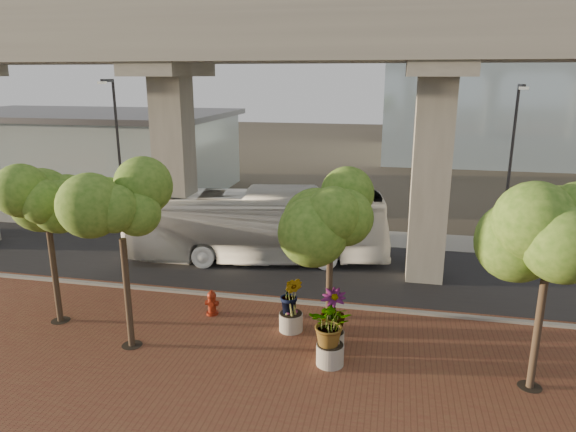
# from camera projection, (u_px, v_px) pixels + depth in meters

# --- Properties ---
(ground) EXTENTS (160.00, 160.00, 0.00)m
(ground) POSITION_uv_depth(u_px,v_px,m) (287.00, 284.00, 23.04)
(ground) COLOR #3C372C
(ground) RESTS_ON ground
(brick_plaza) EXTENTS (70.00, 13.00, 0.06)m
(brick_plaza) POSITION_uv_depth(u_px,v_px,m) (232.00, 384.00, 15.48)
(brick_plaza) COLOR brown
(brick_plaza) RESTS_ON ground
(asphalt_road) EXTENTS (90.00, 8.00, 0.04)m
(asphalt_road) POSITION_uv_depth(u_px,v_px,m) (296.00, 268.00, 24.92)
(asphalt_road) COLOR black
(asphalt_road) RESTS_ON ground
(curb_strip) EXTENTS (70.00, 0.25, 0.16)m
(curb_strip) POSITION_uv_depth(u_px,v_px,m) (277.00, 301.00, 21.13)
(curb_strip) COLOR gray
(curb_strip) RESTS_ON ground
(far_sidewalk) EXTENTS (90.00, 3.00, 0.06)m
(far_sidewalk) POSITION_uv_depth(u_px,v_px,m) (314.00, 234.00, 30.11)
(far_sidewalk) COLOR gray
(far_sidewalk) RESTS_ON ground
(transit_viaduct) EXTENTS (72.00, 5.60, 12.40)m
(transit_viaduct) POSITION_uv_depth(u_px,v_px,m) (296.00, 116.00, 23.00)
(transit_viaduct) COLOR gray
(transit_viaduct) RESTS_ON ground
(station_pavilion) EXTENTS (23.00, 13.00, 6.30)m
(station_pavilion) POSITION_uv_depth(u_px,v_px,m) (86.00, 150.00, 41.28)
(station_pavilion) COLOR #AFC4C9
(station_pavilion) RESTS_ON ground
(transit_bus) EXTENTS (13.28, 5.14, 3.61)m
(transit_bus) POSITION_uv_depth(u_px,v_px,m) (257.00, 226.00, 25.60)
(transit_bus) COLOR white
(transit_bus) RESTS_ON ground
(fire_hydrant) EXTENTS (0.50, 0.45, 1.01)m
(fire_hydrant) POSITION_uv_depth(u_px,v_px,m) (212.00, 303.00, 19.85)
(fire_hydrant) COLOR maroon
(fire_hydrant) RESTS_ON ground
(planter_front) EXTENTS (1.98, 1.98, 2.18)m
(planter_front) POSITION_uv_depth(u_px,v_px,m) (331.00, 327.00, 16.17)
(planter_front) COLOR gray
(planter_front) RESTS_ON ground
(planter_right) EXTENTS (2.02, 2.02, 2.15)m
(planter_right) POSITION_uv_depth(u_px,v_px,m) (333.00, 314.00, 17.10)
(planter_right) COLOR #B0A89F
(planter_right) RESTS_ON ground
(planter_left) EXTENTS (1.91, 1.91, 2.10)m
(planter_left) POSITION_uv_depth(u_px,v_px,m) (291.00, 298.00, 18.39)
(planter_left) COLOR #ACA99B
(planter_left) RESTS_ON ground
(street_tree_far_west) EXTENTS (3.57, 3.57, 6.53)m
(street_tree_far_west) POSITION_uv_depth(u_px,v_px,m) (45.00, 195.00, 18.16)
(street_tree_far_west) COLOR #433326
(street_tree_far_west) RESTS_ON ground
(street_tree_near_west) EXTENTS (3.52, 3.52, 6.50)m
(street_tree_near_west) POSITION_uv_depth(u_px,v_px,m) (120.00, 209.00, 16.39)
(street_tree_near_west) COLOR #433326
(street_tree_near_west) RESTS_ON ground
(street_tree_near_east) EXTENTS (3.69, 3.69, 6.22)m
(street_tree_near_east) POSITION_uv_depth(u_px,v_px,m) (331.00, 217.00, 16.71)
(street_tree_near_east) COLOR #433326
(street_tree_near_east) RESTS_ON ground
(street_tree_far_east) EXTENTS (3.52, 3.52, 6.08)m
(street_tree_far_east) POSITION_uv_depth(u_px,v_px,m) (550.00, 245.00, 14.14)
(street_tree_far_east) COLOR #433326
(street_tree_far_east) RESTS_ON ground
(streetlamp_west) EXTENTS (0.44, 1.28, 8.82)m
(streetlamp_west) POSITION_uv_depth(u_px,v_px,m) (117.00, 147.00, 28.98)
(streetlamp_west) COLOR #292A2E
(streetlamp_west) RESTS_ON ground
(streetlamp_east) EXTENTS (0.43, 1.25, 8.60)m
(streetlamp_east) POSITION_uv_depth(u_px,v_px,m) (512.00, 156.00, 26.50)
(streetlamp_east) COLOR #323338
(streetlamp_east) RESTS_ON ground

